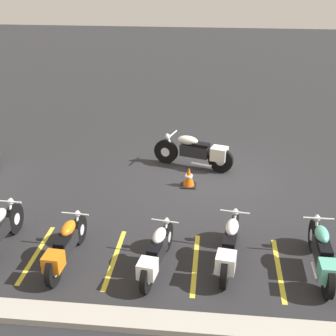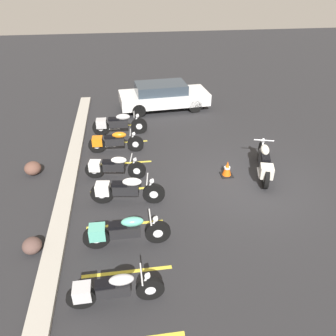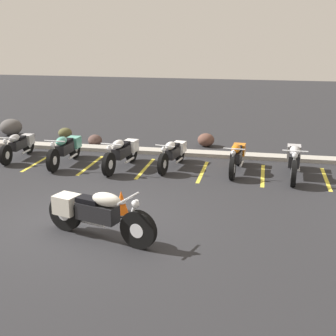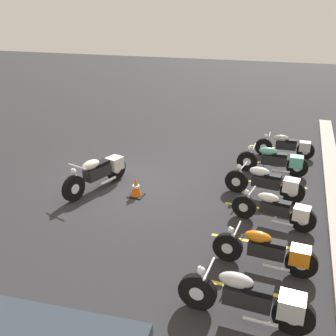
{
  "view_description": "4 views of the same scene",
  "coord_description": "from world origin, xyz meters",
  "px_view_note": "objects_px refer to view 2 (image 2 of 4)",
  "views": [
    {
      "loc": [
        0.01,
        11.89,
        5.72
      ],
      "look_at": [
        1.17,
        0.93,
        0.68
      ],
      "focal_mm": 50.0,
      "sensor_mm": 36.0,
      "label": 1
    },
    {
      "loc": [
        -8.36,
        3.84,
        6.06
      ],
      "look_at": [
        0.6,
        2.57,
        0.5
      ],
      "focal_mm": 35.0,
      "sensor_mm": 36.0,
      "label": 2
    },
    {
      "loc": [
        3.54,
        -8.5,
        3.85
      ],
      "look_at": [
        1.38,
        2.0,
        0.67
      ],
      "focal_mm": 50.0,
      "sensor_mm": 36.0,
      "label": 3
    },
    {
      "loc": [
        9.74,
        4.51,
        4.93
      ],
      "look_at": [
        -0.5,
        1.11,
        0.47
      ],
      "focal_mm": 42.0,
      "sensor_mm": 36.0,
      "label": 4
    }
  ],
  "objects_px": {
    "landscape_rock_2": "(32,246)",
    "traffic_cone": "(227,169)",
    "parked_bike_0": "(111,290)",
    "parked_bike_5": "(117,124)",
    "car_white": "(163,96)",
    "motorcycle_cream_featured": "(264,162)",
    "parked_bike_1": "(122,231)",
    "parked_bike_4": "(113,142)",
    "parked_bike_2": "(124,190)",
    "parked_bike_3": "(112,167)",
    "landscape_rock_1": "(33,168)"
  },
  "relations": [
    {
      "from": "parked_bike_4",
      "to": "parked_bike_5",
      "type": "distance_m",
      "value": 1.56
    },
    {
      "from": "car_white",
      "to": "parked_bike_1",
      "type": "bearing_deg",
      "value": -107.88
    },
    {
      "from": "motorcycle_cream_featured",
      "to": "parked_bike_3",
      "type": "bearing_deg",
      "value": 100.6
    },
    {
      "from": "car_white",
      "to": "landscape_rock_2",
      "type": "height_order",
      "value": "car_white"
    },
    {
      "from": "parked_bike_1",
      "to": "parked_bike_4",
      "type": "distance_m",
      "value": 5.04
    },
    {
      "from": "motorcycle_cream_featured",
      "to": "parked_bike_5",
      "type": "xyz_separation_m",
      "value": [
        3.93,
        4.85,
        -0.03
      ]
    },
    {
      "from": "parked_bike_0",
      "to": "parked_bike_2",
      "type": "relative_size",
      "value": 0.92
    },
    {
      "from": "landscape_rock_1",
      "to": "landscape_rock_2",
      "type": "xyz_separation_m",
      "value": [
        -3.74,
        -0.73,
        -0.03
      ]
    },
    {
      "from": "landscape_rock_2",
      "to": "traffic_cone",
      "type": "height_order",
      "value": "traffic_cone"
    },
    {
      "from": "motorcycle_cream_featured",
      "to": "parked_bike_5",
      "type": "bearing_deg",
      "value": 67.75
    },
    {
      "from": "parked_bike_2",
      "to": "parked_bike_5",
      "type": "distance_m",
      "value": 4.82
    },
    {
      "from": "parked_bike_5",
      "to": "car_white",
      "type": "xyz_separation_m",
      "value": [
        2.66,
        -2.3,
        0.2
      ]
    },
    {
      "from": "car_white",
      "to": "traffic_cone",
      "type": "bearing_deg",
      "value": -82.6
    },
    {
      "from": "parked_bike_3",
      "to": "car_white",
      "type": "height_order",
      "value": "car_white"
    },
    {
      "from": "parked_bike_0",
      "to": "traffic_cone",
      "type": "xyz_separation_m",
      "value": [
        4.49,
        -3.84,
        -0.17
      ]
    },
    {
      "from": "parked_bike_0",
      "to": "parked_bike_2",
      "type": "height_order",
      "value": "parked_bike_2"
    },
    {
      "from": "parked_bike_3",
      "to": "parked_bike_0",
      "type": "bearing_deg",
      "value": -81.09
    },
    {
      "from": "parked_bike_1",
      "to": "car_white",
      "type": "distance_m",
      "value": 9.52
    },
    {
      "from": "motorcycle_cream_featured",
      "to": "landscape_rock_2",
      "type": "relative_size",
      "value": 4.87
    },
    {
      "from": "motorcycle_cream_featured",
      "to": "landscape_rock_1",
      "type": "xyz_separation_m",
      "value": [
        1.17,
        7.74,
        -0.28
      ]
    },
    {
      "from": "motorcycle_cream_featured",
      "to": "car_white",
      "type": "distance_m",
      "value": 7.07
    },
    {
      "from": "car_white",
      "to": "parked_bike_0",
      "type": "bearing_deg",
      "value": -107.29
    },
    {
      "from": "motorcycle_cream_featured",
      "to": "parked_bike_2",
      "type": "xyz_separation_m",
      "value": [
        -0.88,
        4.7,
        -0.05
      ]
    },
    {
      "from": "landscape_rock_2",
      "to": "traffic_cone",
      "type": "relative_size",
      "value": 0.9
    },
    {
      "from": "parked_bike_5",
      "to": "landscape_rock_1",
      "type": "height_order",
      "value": "parked_bike_5"
    },
    {
      "from": "traffic_cone",
      "to": "parked_bike_0",
      "type": "bearing_deg",
      "value": 139.43
    },
    {
      "from": "parked_bike_0",
      "to": "car_white",
      "type": "distance_m",
      "value": 11.21
    },
    {
      "from": "motorcycle_cream_featured",
      "to": "parked_bike_3",
      "type": "height_order",
      "value": "motorcycle_cream_featured"
    },
    {
      "from": "parked_bike_5",
      "to": "car_white",
      "type": "bearing_deg",
      "value": 51.85
    },
    {
      "from": "parked_bike_3",
      "to": "car_white",
      "type": "relative_size",
      "value": 0.46
    },
    {
      "from": "parked_bike_2",
      "to": "parked_bike_4",
      "type": "relative_size",
      "value": 1.05
    },
    {
      "from": "parked_bike_3",
      "to": "traffic_cone",
      "type": "height_order",
      "value": "parked_bike_3"
    },
    {
      "from": "parked_bike_2",
      "to": "parked_bike_4",
      "type": "xyz_separation_m",
      "value": [
        3.26,
        0.32,
        -0.03
      ]
    },
    {
      "from": "traffic_cone",
      "to": "car_white",
      "type": "bearing_deg",
      "value": 11.8
    },
    {
      "from": "parked_bike_0",
      "to": "parked_bike_3",
      "type": "distance_m",
      "value": 4.88
    },
    {
      "from": "parked_bike_0",
      "to": "parked_bike_5",
      "type": "distance_m",
      "value": 8.27
    },
    {
      "from": "car_white",
      "to": "landscape_rock_1",
      "type": "relative_size",
      "value": 7.73
    },
    {
      "from": "parked_bike_1",
      "to": "landscape_rock_2",
      "type": "xyz_separation_m",
      "value": [
        0.09,
        2.23,
        -0.26
      ]
    },
    {
      "from": "parked_bike_5",
      "to": "parked_bike_2",
      "type": "bearing_deg",
      "value": -85.51
    },
    {
      "from": "parked_bike_5",
      "to": "parked_bike_3",
      "type": "bearing_deg",
      "value": -90.57
    },
    {
      "from": "landscape_rock_1",
      "to": "parked_bike_1",
      "type": "bearing_deg",
      "value": -142.29
    },
    {
      "from": "parked_bike_0",
      "to": "parked_bike_5",
      "type": "relative_size",
      "value": 0.88
    },
    {
      "from": "landscape_rock_1",
      "to": "parked_bike_3",
      "type": "bearing_deg",
      "value": -103.07
    },
    {
      "from": "parked_bike_0",
      "to": "motorcycle_cream_featured",
      "type": "bearing_deg",
      "value": 39.97
    },
    {
      "from": "parked_bike_4",
      "to": "parked_bike_5",
      "type": "relative_size",
      "value": 0.91
    },
    {
      "from": "parked_bike_5",
      "to": "traffic_cone",
      "type": "relative_size",
      "value": 4.23
    },
    {
      "from": "parked_bike_4",
      "to": "landscape_rock_2",
      "type": "relative_size",
      "value": 4.3
    },
    {
      "from": "parked_bike_4",
      "to": "traffic_cone",
      "type": "bearing_deg",
      "value": -26.69
    },
    {
      "from": "parked_bike_4",
      "to": "landscape_rock_2",
      "type": "bearing_deg",
      "value": -108.28
    },
    {
      "from": "parked_bike_3",
      "to": "parked_bike_4",
      "type": "bearing_deg",
      "value": 98.13
    }
  ]
}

